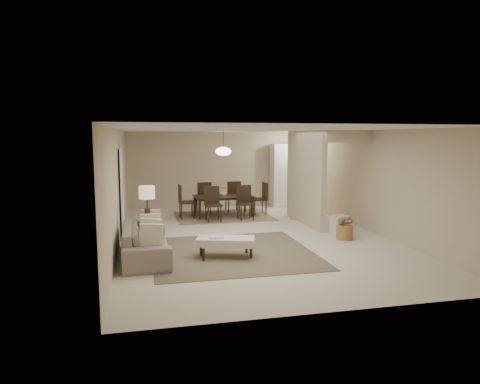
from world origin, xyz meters
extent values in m
plane|color=beige|center=(0.00, 0.00, 0.00)|extent=(9.00, 9.00, 0.00)
plane|color=white|center=(0.00, 0.00, 2.50)|extent=(9.00, 9.00, 0.00)
plane|color=#C7B597|center=(0.00, 4.50, 1.25)|extent=(6.00, 0.00, 6.00)
plane|color=#C7B597|center=(-3.00, 0.00, 1.25)|extent=(0.00, 9.00, 9.00)
plane|color=#C7B597|center=(3.00, 0.00, 1.25)|extent=(0.00, 9.00, 9.00)
cube|color=#C7B597|center=(1.80, 1.25, 1.25)|extent=(0.15, 2.50, 2.50)
cube|color=black|center=(-2.97, 0.60, 1.02)|extent=(0.04, 0.90, 2.04)
cube|color=white|center=(2.35, 4.15, 1.05)|extent=(1.20, 0.55, 2.10)
cylinder|color=white|center=(2.30, 3.20, 2.46)|extent=(0.44, 0.44, 0.05)
cube|color=brown|center=(-0.73, -1.30, 0.01)|extent=(3.20, 3.20, 0.01)
imported|color=gray|center=(-2.45, -1.30, 0.32)|extent=(2.19, 0.89, 0.64)
cube|color=beige|center=(-0.93, -1.60, 0.32)|extent=(1.21, 0.82, 0.15)
cylinder|color=black|center=(-1.40, -1.79, 0.12)|extent=(0.05, 0.05, 0.25)
cylinder|color=black|center=(-0.47, -1.79, 0.12)|extent=(0.05, 0.05, 0.25)
cylinder|color=black|center=(-1.40, -1.42, 0.12)|extent=(0.05, 0.05, 0.25)
cylinder|color=black|center=(-0.47, -1.42, 0.12)|extent=(0.05, 0.05, 0.25)
cube|color=black|center=(-2.40, -0.73, 0.29)|extent=(0.61, 0.61, 0.58)
cylinder|color=#432F1D|center=(-2.40, -0.73, 0.73)|extent=(0.12, 0.12, 0.30)
cylinder|color=#432F1D|center=(-2.40, -0.73, 1.01)|extent=(0.03, 0.03, 0.26)
cylinder|color=beige|center=(-2.40, -0.73, 1.21)|extent=(0.32, 0.32, 0.26)
cylinder|color=beige|center=(2.19, -0.10, 0.21)|extent=(0.53, 0.53, 0.41)
cylinder|color=olive|center=(2.01, -0.74, 0.16)|extent=(0.40, 0.40, 0.32)
cube|color=#78624A|center=(-0.17, 2.71, 0.01)|extent=(2.80, 2.10, 0.01)
imported|color=black|center=(-0.17, 2.71, 0.31)|extent=(1.78, 1.05, 0.61)
imported|color=white|center=(-0.17, 2.71, 0.69)|extent=(0.16, 0.16, 0.16)
cube|color=gold|center=(2.10, 1.96, 0.01)|extent=(0.97, 0.70, 0.01)
cylinder|color=#432F1D|center=(-0.17, 2.71, 2.25)|extent=(0.02, 0.02, 0.50)
ellipsoid|color=#FFEAC6|center=(-0.17, 2.71, 1.92)|extent=(0.46, 0.46, 0.25)
camera|label=1|loc=(-2.45, -9.57, 2.33)|focal=32.00mm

